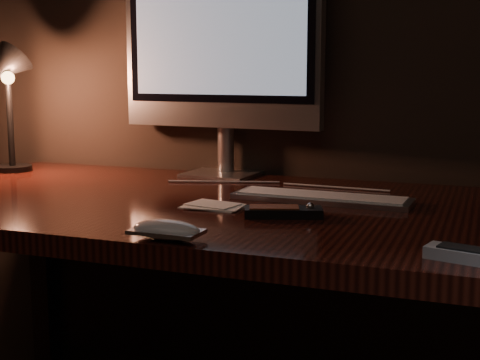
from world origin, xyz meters
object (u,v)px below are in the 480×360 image
(keyboard, at_px, (321,198))
(desk_lamp, at_px, (7,85))
(media_remote, at_px, (283,212))
(mouse, at_px, (166,233))
(monitor, at_px, (220,44))
(desk, at_px, (250,253))

(keyboard, height_order, desk_lamp, desk_lamp)
(media_remote, relative_size, desk_lamp, 0.44)
(mouse, relative_size, media_remote, 0.76)
(monitor, bearing_deg, desk, -50.96)
(mouse, height_order, media_remote, media_remote)
(monitor, distance_m, mouse, 0.75)
(monitor, height_order, media_remote, monitor)
(media_remote, height_order, desk_lamp, desk_lamp)
(media_remote, bearing_deg, mouse, -138.20)
(desk, bearing_deg, keyboard, 1.50)
(keyboard, xyz_separation_m, media_remote, (-0.03, -0.18, 0.00))
(mouse, distance_m, media_remote, 0.26)
(monitor, bearing_deg, media_remote, -50.17)
(monitor, distance_m, desk_lamp, 0.58)
(monitor, relative_size, mouse, 4.87)
(desk, xyz_separation_m, monitor, (-0.17, 0.25, 0.47))
(mouse, relative_size, desk_lamp, 0.34)
(monitor, xyz_separation_m, keyboard, (0.33, -0.25, -0.33))
(keyboard, height_order, media_remote, media_remote)
(desk, relative_size, desk_lamp, 4.59)
(desk, height_order, keyboard, keyboard)
(mouse, bearing_deg, keyboard, 70.43)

